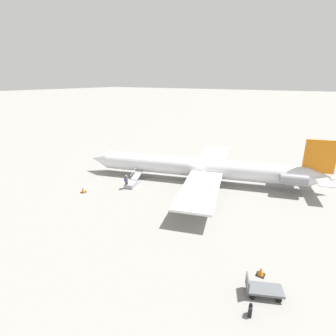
{
  "coord_description": "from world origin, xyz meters",
  "views": [
    {
      "loc": [
        -13.94,
        29.22,
        12.77
      ],
      "look_at": [
        3.47,
        1.86,
        1.68
      ],
      "focal_mm": 28.0,
      "sensor_mm": 36.0,
      "label": 1
    }
  ],
  "objects_px": {
    "passenger": "(126,181)",
    "luggage_cart": "(262,289)",
    "boarding_stairs": "(132,183)",
    "airplane_main": "(205,168)",
    "suitcase": "(250,311)"
  },
  "relations": [
    {
      "from": "suitcase",
      "to": "airplane_main",
      "type": "bearing_deg",
      "value": -57.96
    },
    {
      "from": "airplane_main",
      "to": "passenger",
      "type": "distance_m",
      "value": 10.18
    },
    {
      "from": "boarding_stairs",
      "to": "luggage_cart",
      "type": "bearing_deg",
      "value": -134.04
    },
    {
      "from": "passenger",
      "to": "luggage_cart",
      "type": "height_order",
      "value": "passenger"
    },
    {
      "from": "luggage_cart",
      "to": "boarding_stairs",
      "type": "bearing_deg",
      "value": -51.07
    },
    {
      "from": "airplane_main",
      "to": "passenger",
      "type": "bearing_deg",
      "value": 28.41
    },
    {
      "from": "suitcase",
      "to": "boarding_stairs",
      "type": "bearing_deg",
      "value": -31.99
    },
    {
      "from": "boarding_stairs",
      "to": "suitcase",
      "type": "xyz_separation_m",
      "value": [
        -18.06,
        11.28,
        -0.03
      ]
    },
    {
      "from": "passenger",
      "to": "suitcase",
      "type": "relative_size",
      "value": 1.98
    },
    {
      "from": "passenger",
      "to": "luggage_cart",
      "type": "bearing_deg",
      "value": -131.26
    },
    {
      "from": "luggage_cart",
      "to": "suitcase",
      "type": "relative_size",
      "value": 2.79
    },
    {
      "from": "airplane_main",
      "to": "luggage_cart",
      "type": "distance_m",
      "value": 19.09
    },
    {
      "from": "passenger",
      "to": "boarding_stairs",
      "type": "bearing_deg",
      "value": -14.66
    },
    {
      "from": "boarding_stairs",
      "to": "luggage_cart",
      "type": "distance_m",
      "value": 20.53
    },
    {
      "from": "boarding_stairs",
      "to": "passenger",
      "type": "bearing_deg",
      "value": 165.34
    }
  ]
}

